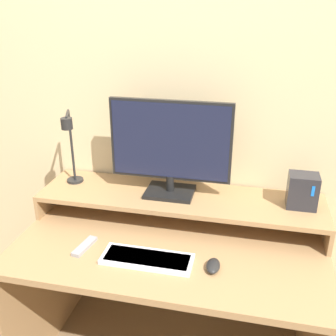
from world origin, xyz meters
The scene contains 9 objects.
wall_back centered at (0.00, 0.77, 1.25)m, with size 6.00×0.05×2.50m.
desk centered at (0.00, 0.37, 0.52)m, with size 1.33×0.74×0.71m.
monitor_shelf centered at (0.00, 0.57, 0.82)m, with size 1.33×0.34×0.12m.
monitor centered at (-0.05, 0.58, 1.07)m, with size 0.55×0.18×0.45m.
desk_lamp centered at (-0.52, 0.55, 1.06)m, with size 0.12×0.19×0.37m.
router_dock centered at (0.54, 0.58, 0.91)m, with size 0.13×0.10×0.15m.
keyboard centered at (-0.06, 0.21, 0.72)m, with size 0.37×0.13×0.02m.
mouse centered at (0.20, 0.22, 0.73)m, with size 0.05×0.10×0.03m.
remote_control centered at (-0.34, 0.24, 0.72)m, with size 0.06×0.15×0.02m.
Camera 1 is at (0.31, -1.04, 1.68)m, focal length 42.00 mm.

